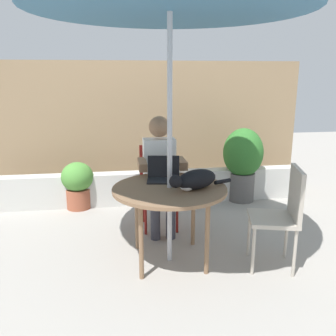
{
  "coord_description": "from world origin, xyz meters",
  "views": [
    {
      "loc": [
        -0.45,
        -2.99,
        1.66
      ],
      "look_at": [
        0.0,
        0.1,
        0.85
      ],
      "focal_mm": 38.58,
      "sensor_mm": 36.0,
      "label": 1
    }
  ],
  "objects": [
    {
      "name": "fence_back",
      "position": [
        0.0,
        2.23,
        0.93
      ],
      "size": [
        4.52,
        0.08,
        1.86
      ],
      "primitive_type": "cube",
      "color": "#937756",
      "rests_on": "ground"
    },
    {
      "name": "chair_occupied",
      "position": [
        0.0,
        0.84,
        0.54
      ],
      "size": [
        0.4,
        0.4,
        0.91
      ],
      "color": "maroon",
      "rests_on": "ground"
    },
    {
      "name": "planter_wall_low",
      "position": [
        0.0,
        1.57,
        0.21
      ],
      "size": [
        4.07,
        0.2,
        0.43
      ],
      "primitive_type": "cube",
      "color": "beige",
      "rests_on": "ground"
    },
    {
      "name": "person_seated",
      "position": [
        0.0,
        0.68,
        0.71
      ],
      "size": [
        0.48,
        0.48,
        1.25
      ],
      "color": "white",
      "rests_on": "ground"
    },
    {
      "name": "ground_plane",
      "position": [
        0.0,
        0.0,
        0.0
      ],
      "size": [
        14.0,
        14.0,
        0.0
      ],
      "primitive_type": "plane",
      "color": "gray"
    },
    {
      "name": "chair_empty",
      "position": [
        0.95,
        -0.25,
        0.54
      ],
      "size": [
        0.49,
        0.49,
        0.91
      ],
      "color": "#B2A899",
      "rests_on": "ground"
    },
    {
      "name": "potted_plant_by_chair",
      "position": [
        1.21,
        1.49,
        0.57
      ],
      "size": [
        0.53,
        0.53,
        0.99
      ],
      "color": "#595654",
      "rests_on": "ground"
    },
    {
      "name": "cat",
      "position": [
        0.2,
        -0.09,
        0.79
      ],
      "size": [
        0.61,
        0.35,
        0.17
      ],
      "color": "black",
      "rests_on": "patio_table"
    },
    {
      "name": "potted_plant_near_fence",
      "position": [
        -0.95,
        1.51,
        0.33
      ],
      "size": [
        0.4,
        0.4,
        0.6
      ],
      "color": "#9E5138",
      "rests_on": "ground"
    },
    {
      "name": "patio_table",
      "position": [
        0.0,
        0.0,
        0.65
      ],
      "size": [
        1.01,
        1.01,
        0.7
      ],
      "color": "brown",
      "rests_on": "ground"
    },
    {
      "name": "laptop",
      "position": [
        -0.02,
        0.25,
        0.77
      ],
      "size": [
        0.33,
        0.29,
        0.21
      ],
      "color": "black",
      "rests_on": "patio_table"
    }
  ]
}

